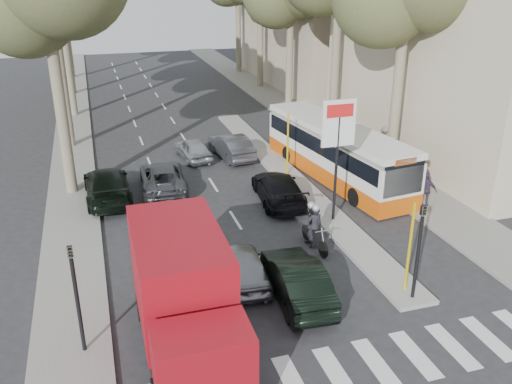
# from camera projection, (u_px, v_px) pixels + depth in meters

# --- Properties ---
(ground) EXTENTS (120.00, 120.00, 0.00)m
(ground) POSITION_uv_depth(u_px,v_px,m) (308.00, 293.00, 19.15)
(ground) COLOR #28282B
(ground) RESTS_ON ground
(sidewalk_right) EXTENTS (3.20, 70.00, 0.12)m
(sidewalk_right) POSITION_uv_depth(u_px,v_px,m) (289.00, 109.00, 43.50)
(sidewalk_right) COLOR gray
(sidewalk_right) RESTS_ON ground
(median_left) EXTENTS (2.40, 64.00, 0.12)m
(median_left) POSITION_uv_depth(u_px,v_px,m) (73.00, 115.00, 41.62)
(median_left) COLOR gray
(median_left) RESTS_ON ground
(traffic_island) EXTENTS (1.50, 26.00, 0.16)m
(traffic_island) POSITION_uv_depth(u_px,v_px,m) (287.00, 175.00, 29.70)
(traffic_island) COLOR gray
(traffic_island) RESTS_ON ground
(billboard) EXTENTS (1.50, 12.10, 5.60)m
(billboard) POSITION_uv_depth(u_px,v_px,m) (338.00, 144.00, 23.01)
(billboard) COLOR yellow
(billboard) RESTS_ON ground
(traffic_light_island) EXTENTS (0.16, 0.41, 3.60)m
(traffic_light_island) POSITION_uv_depth(u_px,v_px,m) (420.00, 237.00, 17.76)
(traffic_light_island) COLOR black
(traffic_light_island) RESTS_ON ground
(traffic_light_left) EXTENTS (0.16, 0.41, 3.60)m
(traffic_light_left) POSITION_uv_depth(u_px,v_px,m) (74.00, 281.00, 15.24)
(traffic_light_left) COLOR black
(traffic_light_left) RESTS_ON ground
(silver_hatchback) EXTENTS (1.75, 3.74, 1.24)m
(silver_hatchback) POSITION_uv_depth(u_px,v_px,m) (245.00, 266.00, 19.64)
(silver_hatchback) COLOR #93949A
(silver_hatchback) RESTS_ON ground
(dark_hatchback) EXTENTS (1.81, 4.52, 1.46)m
(dark_hatchback) POSITION_uv_depth(u_px,v_px,m) (297.00, 279.00, 18.63)
(dark_hatchback) COLOR black
(dark_hatchback) RESTS_ON ground
(queue_car_a) EXTENTS (2.48, 4.89, 1.32)m
(queue_car_a) POSITION_uv_depth(u_px,v_px,m) (163.00, 177.00, 27.81)
(queue_car_a) COLOR #494C50
(queue_car_a) RESTS_ON ground
(queue_car_b) EXTENTS (2.45, 5.04, 1.41)m
(queue_car_b) POSITION_uv_depth(u_px,v_px,m) (279.00, 188.00, 26.31)
(queue_car_b) COLOR black
(queue_car_b) RESTS_ON ground
(queue_car_c) EXTENTS (1.94, 3.89, 1.27)m
(queue_car_c) POSITION_uv_depth(u_px,v_px,m) (193.00, 149.00, 32.19)
(queue_car_c) COLOR #AEB1B6
(queue_car_c) RESTS_ON ground
(queue_car_d) EXTENTS (2.05, 4.50, 1.43)m
(queue_car_d) POSITION_uv_depth(u_px,v_px,m) (231.00, 146.00, 32.40)
(queue_car_d) COLOR #4A4C52
(queue_car_d) RESTS_ON ground
(queue_car_e) EXTENTS (2.23, 5.27, 1.52)m
(queue_car_e) POSITION_uv_depth(u_px,v_px,m) (107.00, 185.00, 26.53)
(queue_car_e) COLOR black
(queue_car_e) RESTS_ON ground
(red_truck) EXTENTS (2.60, 6.69, 3.56)m
(red_truck) POSITION_uv_depth(u_px,v_px,m) (183.00, 293.00, 15.78)
(red_truck) COLOR black
(red_truck) RESTS_ON ground
(city_bus) EXTENTS (3.84, 11.49, 2.97)m
(city_bus) POSITION_uv_depth(u_px,v_px,m) (336.00, 150.00, 28.97)
(city_bus) COLOR #CE510B
(city_bus) RESTS_ON ground
(motorcycle) EXTENTS (0.83, 2.29, 1.94)m
(motorcycle) POSITION_uv_depth(u_px,v_px,m) (313.00, 226.00, 22.08)
(motorcycle) COLOR black
(motorcycle) RESTS_ON ground
(pedestrian_near) EXTENTS (1.03, 1.06, 1.70)m
(pedestrian_near) POSITION_uv_depth(u_px,v_px,m) (426.00, 190.00, 25.45)
(pedestrian_near) COLOR #3A2F46
(pedestrian_near) RESTS_ON sidewalk_right
(pedestrian_far) EXTENTS (1.21, 1.10, 1.76)m
(pedestrian_far) POSITION_uv_depth(u_px,v_px,m) (385.00, 141.00, 32.45)
(pedestrian_far) COLOR #726155
(pedestrian_far) RESTS_ON sidewalk_right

